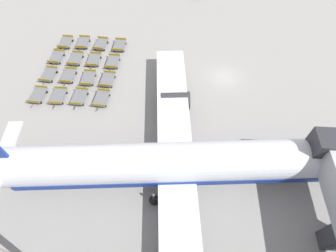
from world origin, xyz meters
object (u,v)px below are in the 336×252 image
object	(u,v)px
baggage_dolly_row_near_col_b	(56,57)
baggage_dolly_row_far_col_a	(119,45)
baggage_dolly_row_mid_a_col_c	(68,76)
baggage_dolly_row_far_col_b	(113,62)
baggage_dolly_row_near_col_c	(49,75)
baggage_dolly_row_far_col_c	(107,80)
baggage_dolly_row_mid_b_col_a	(101,44)
airplane	(186,163)
baggage_dolly_row_near_col_d	(38,95)
baggage_dolly_row_mid_b_col_d	(79,97)
baggage_dolly_row_mid_a_col_d	(58,96)
baggage_dolly_row_mid_b_col_c	(88,78)
baggage_dolly_row_mid_a_col_a	(83,43)
baggage_dolly_row_mid_b_col_b	(94,60)
baggage_dolly_row_near_col_a	(66,42)
baggage_dolly_row_mid_a_col_b	(75,59)
baggage_dolly_row_far_col_d	(101,99)

from	to	relation	value
baggage_dolly_row_near_col_b	baggage_dolly_row_far_col_a	size ratio (longest dim) A/B	1.00
baggage_dolly_row_mid_a_col_c	baggage_dolly_row_far_col_b	world-z (taller)	same
baggage_dolly_row_near_col_c	baggage_dolly_row_far_col_c	world-z (taller)	same
baggage_dolly_row_near_col_b	baggage_dolly_row_mid_b_col_a	size ratio (longest dim) A/B	0.99
airplane	baggage_dolly_row_near_col_d	xyz separation A→B (m)	(-11.55, -19.52, -2.42)
baggage_dolly_row_mid_b_col_a	baggage_dolly_row_mid_b_col_d	bearing A→B (deg)	-6.21
baggage_dolly_row_near_col_d	baggage_dolly_row_mid_a_col_d	xyz separation A→B (m)	(0.18, 2.83, 0.00)
airplane	baggage_dolly_row_mid_b_col_c	distance (m)	20.01
airplane	baggage_dolly_row_mid_a_col_a	bearing A→B (deg)	-145.90
baggage_dolly_row_mid_b_col_d	baggage_dolly_row_mid_a_col_a	bearing A→B (deg)	-171.70
baggage_dolly_row_mid_b_col_d	baggage_dolly_row_far_col_c	size ratio (longest dim) A/B	1.00
baggage_dolly_row_mid_b_col_b	baggage_dolly_row_near_col_a	bearing A→B (deg)	-128.82
baggage_dolly_row_mid_a_col_a	baggage_dolly_row_mid_b_col_b	xyz separation A→B (m)	(4.15, 2.43, 0.00)
baggage_dolly_row_near_col_d	baggage_dolly_row_mid_a_col_b	xyz separation A→B (m)	(-7.44, 3.61, 0.00)
baggage_dolly_row_mid_a_col_d	baggage_dolly_row_mid_b_col_b	distance (m)	8.23
baggage_dolly_row_near_col_b	baggage_dolly_row_near_col_d	size ratio (longest dim) A/B	1.00
baggage_dolly_row_mid_a_col_c	baggage_dolly_row_mid_a_col_a	bearing A→B (deg)	174.98
airplane	baggage_dolly_row_far_col_d	size ratio (longest dim) A/B	12.27
baggage_dolly_row_mid_a_col_d	baggage_dolly_row_near_col_d	bearing A→B (deg)	-93.71
baggage_dolly_row_far_col_b	baggage_dolly_row_mid_a_col_d	bearing A→B (deg)	-43.43
baggage_dolly_row_near_col_a	baggage_dolly_row_mid_b_col_c	world-z (taller)	same
baggage_dolly_row_near_col_c	baggage_dolly_row_far_col_c	bearing A→B (deg)	83.21
baggage_dolly_row_mid_a_col_a	baggage_dolly_row_mid_a_col_c	distance (m)	7.63
baggage_dolly_row_near_col_b	baggage_dolly_row_far_col_d	bearing A→B (deg)	43.84
baggage_dolly_row_near_col_c	baggage_dolly_row_mid_a_col_c	size ratio (longest dim) A/B	1.01
baggage_dolly_row_mid_a_col_b	baggage_dolly_row_mid_b_col_c	xyz separation A→B (m)	(4.19, 2.67, 0.00)
baggage_dolly_row_far_col_b	baggage_dolly_row_far_col_d	world-z (taller)	same
baggage_dolly_row_near_col_d	baggage_dolly_row_mid_a_col_d	world-z (taller)	same
baggage_dolly_row_far_col_a	baggage_dolly_row_mid_b_col_c	bearing A→B (deg)	-26.46
baggage_dolly_row_mid_a_col_b	baggage_dolly_row_far_col_a	xyz separation A→B (m)	(-3.23, 6.36, 0.00)
baggage_dolly_row_near_col_a	baggage_dolly_row_near_col_c	world-z (taller)	same
baggage_dolly_row_near_col_b	baggage_dolly_row_far_col_b	xyz separation A→B (m)	(1.10, 8.78, 0.00)
baggage_dolly_row_near_col_b	baggage_dolly_row_far_col_c	world-z (taller)	same
baggage_dolly_row_mid_a_col_b	baggage_dolly_row_mid_a_col_c	bearing A→B (deg)	-4.29
baggage_dolly_row_near_col_b	baggage_dolly_row_mid_b_col_c	distance (m)	7.30
baggage_dolly_row_near_col_a	baggage_dolly_row_far_col_a	world-z (taller)	same
baggage_dolly_row_mid_b_col_c	baggage_dolly_row_mid_b_col_a	bearing A→B (deg)	175.10
baggage_dolly_row_near_col_d	baggage_dolly_row_far_col_c	bearing A→B (deg)	108.07
airplane	baggage_dolly_row_mid_a_col_a	distance (m)	27.78
baggage_dolly_row_mid_b_col_c	airplane	bearing A→B (deg)	41.80
baggage_dolly_row_mid_b_col_b	baggage_dolly_row_near_col_d	bearing A→B (deg)	-41.72
baggage_dolly_row_far_col_d	baggage_dolly_row_far_col_b	bearing A→B (deg)	175.01
baggage_dolly_row_near_col_b	baggage_dolly_row_far_col_c	xyz separation A→B (m)	(4.89, 8.48, 0.00)
baggage_dolly_row_mid_a_col_c	baggage_dolly_row_far_col_a	xyz separation A→B (m)	(-6.91, 6.64, 0.00)
baggage_dolly_row_mid_a_col_a	baggage_dolly_row_mid_a_col_b	bearing A→B (deg)	-5.70
baggage_dolly_row_mid_a_col_a	baggage_dolly_row_far_col_d	size ratio (longest dim) A/B	0.99
baggage_dolly_row_near_col_c	baggage_dolly_row_far_col_d	world-z (taller)	same
baggage_dolly_row_mid_b_col_d	baggage_dolly_row_mid_a_col_c	bearing A→B (deg)	-149.93
baggage_dolly_row_mid_a_col_a	baggage_dolly_row_far_col_b	world-z (taller)	same
baggage_dolly_row_mid_a_col_d	baggage_dolly_row_far_col_a	size ratio (longest dim) A/B	1.00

